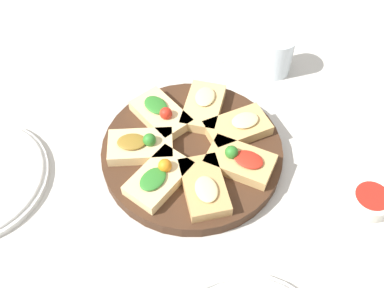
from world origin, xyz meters
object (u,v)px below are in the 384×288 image
(napkin_stack, at_px, (222,41))
(dipping_bowl, at_px, (371,200))
(serving_board, at_px, (192,152))
(water_glass, at_px, (277,55))

(napkin_stack, xyz_separation_m, dipping_bowl, (-0.46, -0.00, 0.01))
(serving_board, bearing_deg, napkin_stack, -39.95)
(serving_board, relative_size, dipping_bowl, 4.41)
(serving_board, height_order, napkin_stack, serving_board)
(water_glass, relative_size, napkin_stack, 0.63)
(serving_board, distance_m, napkin_stack, 0.31)
(napkin_stack, relative_size, dipping_bowl, 1.83)
(water_glass, relative_size, dipping_bowl, 1.15)
(water_glass, distance_m, napkin_stack, 0.14)
(serving_board, bearing_deg, water_glass, -65.56)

